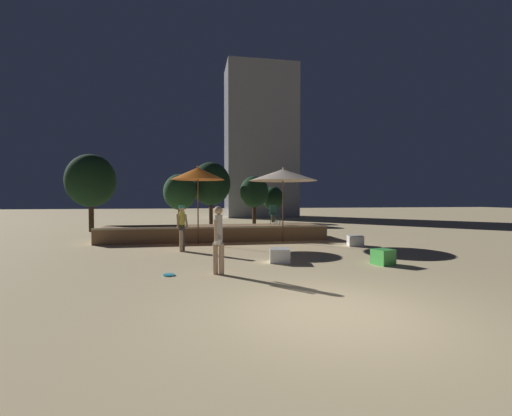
% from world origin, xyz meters
% --- Properties ---
extents(ground_plane, '(120.00, 120.00, 0.00)m').
position_xyz_m(ground_plane, '(0.00, 0.00, 0.00)').
color(ground_plane, '#D1B784').
extents(wooden_deck, '(10.03, 2.50, 0.69)m').
position_xyz_m(wooden_deck, '(-1.36, 10.57, 0.31)').
color(wooden_deck, olive).
rests_on(wooden_deck, ground).
extents(patio_umbrella_0, '(2.21, 2.21, 3.26)m').
position_xyz_m(patio_umbrella_0, '(-2.13, 9.01, 2.92)').
color(patio_umbrella_0, brown).
rests_on(patio_umbrella_0, ground).
extents(patio_umbrella_1, '(2.94, 2.94, 3.24)m').
position_xyz_m(patio_umbrella_1, '(1.49, 8.98, 2.91)').
color(patio_umbrella_1, brown).
rests_on(patio_umbrella_1, ground).
extents(cube_seat_0, '(0.63, 0.63, 0.44)m').
position_xyz_m(cube_seat_0, '(3.07, 3.62, 0.22)').
color(cube_seat_0, '#4CC651').
rests_on(cube_seat_0, ground).
extents(cube_seat_1, '(0.69, 0.69, 0.41)m').
position_xyz_m(cube_seat_1, '(0.24, 4.53, 0.20)').
color(cube_seat_1, white).
rests_on(cube_seat_1, ground).
extents(cube_seat_2, '(0.69, 0.69, 0.41)m').
position_xyz_m(cube_seat_2, '(4.06, 7.37, 0.21)').
color(cube_seat_2, white).
rests_on(cube_seat_2, ground).
extents(person_0, '(0.29, 0.46, 1.71)m').
position_xyz_m(person_0, '(-1.67, 3.18, 0.92)').
color(person_0, tan).
rests_on(person_0, ground).
extents(person_1, '(0.45, 0.28, 1.65)m').
position_xyz_m(person_1, '(-2.71, 7.15, 0.91)').
color(person_1, '#3F3F47').
rests_on(person_1, ground).
extents(bistro_chair_0, '(0.48, 0.48, 0.90)m').
position_xyz_m(bistro_chair_0, '(1.65, 11.12, 1.24)').
color(bistro_chair_0, '#2D3338').
rests_on(bistro_chair_0, wooden_deck).
extents(bistro_chair_1, '(0.43, 0.44, 0.90)m').
position_xyz_m(bistro_chair_1, '(1.36, 10.09, 1.24)').
color(bistro_chair_1, '#1E4C47').
rests_on(bistro_chair_1, wooden_deck).
extents(frisbee_disc, '(0.28, 0.28, 0.03)m').
position_xyz_m(frisbee_disc, '(-2.88, 3.26, 0.02)').
color(frisbee_disc, '#33B2D8').
rests_on(frisbee_disc, ground).
extents(background_tree_0, '(2.26, 2.26, 3.59)m').
position_xyz_m(background_tree_0, '(-3.27, 18.79, 2.33)').
color(background_tree_0, '#3D2B1C').
rests_on(background_tree_0, ground).
extents(background_tree_1, '(1.70, 1.70, 2.84)m').
position_xyz_m(background_tree_1, '(3.92, 21.45, 1.88)').
color(background_tree_1, '#3D2B1C').
rests_on(background_tree_1, ground).
extents(background_tree_2, '(2.72, 2.72, 4.41)m').
position_xyz_m(background_tree_2, '(-8.08, 15.43, 2.90)').
color(background_tree_2, '#3D2B1C').
rests_on(background_tree_2, ground).
extents(background_tree_3, '(2.14, 2.14, 3.58)m').
position_xyz_m(background_tree_3, '(2.11, 19.90, 2.38)').
color(background_tree_3, '#3D2B1C').
rests_on(background_tree_3, ground).
extents(background_tree_4, '(2.89, 2.89, 4.57)m').
position_xyz_m(background_tree_4, '(-1.10, 20.11, 2.97)').
color(background_tree_4, '#3D2B1C').
rests_on(background_tree_4, ground).
extents(distant_building, '(7.08, 4.67, 15.34)m').
position_xyz_m(distant_building, '(4.41, 29.51, 7.67)').
color(distant_building, gray).
rests_on(distant_building, ground).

